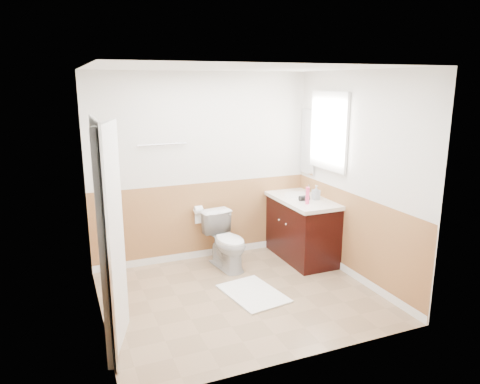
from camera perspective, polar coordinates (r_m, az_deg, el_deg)
name	(u,v)px	position (r m, az deg, el deg)	size (l,w,h in m)	color
floor	(240,296)	(5.23, 0.03, -13.05)	(3.00, 3.00, 0.00)	#8C7051
ceiling	(240,68)	(4.67, 0.04, 15.49)	(3.00, 3.00, 0.00)	white
wall_back	(203,168)	(5.99, -4.72, 3.07)	(3.00, 3.00, 0.00)	silver
wall_front	(301,224)	(3.67, 7.82, -3.99)	(3.00, 3.00, 0.00)	silver
wall_left	(94,203)	(4.46, -18.07, -1.34)	(3.00, 3.00, 0.00)	silver
wall_right	(356,178)	(5.53, 14.56, 1.76)	(3.00, 3.00, 0.00)	silver
wainscot_back	(204,222)	(6.17, -4.55, -3.82)	(3.00, 3.00, 0.00)	#AC7445
wainscot_front	(298,307)	(3.97, 7.36, -14.29)	(3.00, 3.00, 0.00)	#AC7445
wainscot_left	(101,276)	(4.71, -17.23, -10.17)	(2.60, 2.60, 0.00)	#AC7445
wainscot_right	(352,237)	(5.72, 14.01, -5.61)	(2.60, 2.60, 0.00)	#AC7445
toilet	(227,241)	(5.84, -1.70, -6.23)	(0.40, 0.71, 0.72)	silver
bath_mat	(253,293)	(5.26, 1.68, -12.76)	(0.55, 0.80, 0.02)	white
vanity_cabinet	(302,230)	(6.19, 7.86, -4.81)	(0.55, 1.10, 0.80)	black
vanity_knob_left	(286,224)	(5.92, 5.88, -4.10)	(0.03, 0.03, 0.03)	silver
vanity_knob_right	(279,220)	(6.09, 4.99, -3.57)	(0.03, 0.03, 0.03)	silver
countertop	(302,200)	(6.06, 7.91, -1.01)	(0.60, 1.15, 0.05)	white
sink_basin	(297,195)	(6.18, 7.31, -0.36)	(0.36, 0.36, 0.02)	white
faucet	(309,189)	(6.26, 8.76, 0.33)	(0.02, 0.02, 0.14)	#BBBCC2
lotion_bottle	(307,196)	(5.75, 8.56, -0.46)	(0.05, 0.05, 0.22)	#E53B6C
soap_dispenser	(316,192)	(6.00, 9.63, -0.05)	(0.09, 0.09, 0.19)	#959FA8
hair_dryer_body	(304,198)	(5.93, 8.16, -0.76)	(0.07, 0.07, 0.14)	black
hair_dryer_handle	(301,200)	(5.94, 7.78, -1.01)	(0.03, 0.03, 0.07)	black
mirror_panel	(308,142)	(6.37, 8.62, 6.33)	(0.02, 0.35, 0.90)	silver
window_frame	(329,131)	(5.91, 11.20, 7.60)	(0.04, 0.80, 1.00)	white
window_glass	(330,131)	(5.92, 11.33, 7.61)	(0.01, 0.70, 0.90)	white
door	(112,240)	(4.11, -15.91, -5.84)	(0.05, 0.80, 2.04)	white
door_frame	(103,240)	(4.10, -16.98, -5.82)	(0.02, 0.92, 2.10)	white
door_knob	(115,235)	(4.45, -15.59, -5.26)	(0.06, 0.06, 0.06)	silver
towel_bar	(162,144)	(5.75, -9.89, 5.98)	(0.02, 0.02, 0.62)	silver
tp_holder_bar	(198,210)	(6.02, -5.31, -2.27)	(0.02, 0.02, 0.14)	silver
tp_roll	(198,210)	(6.02, -5.31, -2.27)	(0.11, 0.11, 0.10)	white
tp_sheet	(199,218)	(6.06, -5.29, -3.27)	(0.10, 0.01, 0.16)	white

